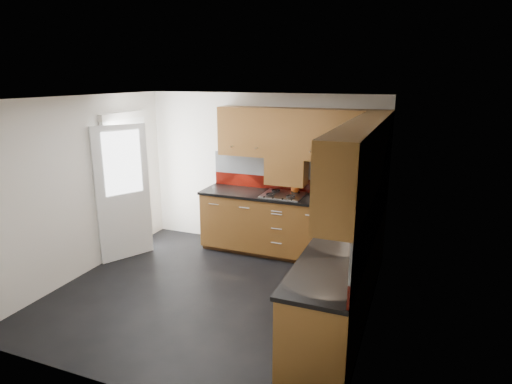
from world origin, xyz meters
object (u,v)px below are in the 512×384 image
at_px(toaster, 361,195).
at_px(food_processor, 357,205).
at_px(gas_hob, 283,195).
at_px(utensil_pot, 295,187).

bearing_deg(toaster, food_processor, -85.81).
height_order(gas_hob, food_processor, food_processor).
bearing_deg(food_processor, utensil_pot, 143.97).
height_order(utensil_pot, toaster, utensil_pot).
bearing_deg(utensil_pot, gas_hob, -122.17).
height_order(toaster, food_processor, food_processor).
bearing_deg(food_processor, gas_hob, 154.72).
bearing_deg(utensil_pot, food_processor, -36.03).
distance_m(toaster, food_processor, 0.69).
relative_size(utensil_pot, food_processor, 1.43).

